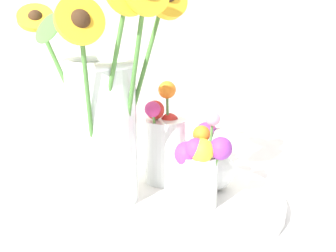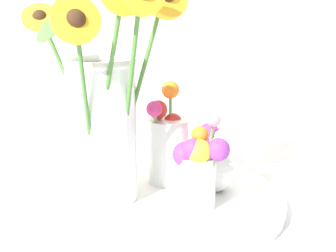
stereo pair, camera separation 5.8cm
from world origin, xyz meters
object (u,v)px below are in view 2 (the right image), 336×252
(serving_tray, at_px, (168,201))
(vase_small_back, at_px, (168,144))
(vase_small_center, at_px, (198,169))
(mason_jar_sunflowers, at_px, (104,113))
(vase_bulb_right, at_px, (215,159))

(serving_tray, xyz_separation_m, vase_small_back, (0.03, 0.06, 0.08))
(vase_small_center, bearing_deg, serving_tray, 105.75)
(mason_jar_sunflowers, distance_m, vase_small_back, 0.15)
(vase_bulb_right, bearing_deg, vase_small_center, -143.96)
(serving_tray, relative_size, vase_bulb_right, 2.71)
(mason_jar_sunflowers, relative_size, vase_small_back, 2.04)
(mason_jar_sunflowers, height_order, vase_small_back, mason_jar_sunflowers)
(serving_tray, height_order, vase_bulb_right, vase_bulb_right)
(vase_small_center, distance_m, vase_bulb_right, 0.08)
(mason_jar_sunflowers, height_order, vase_small_center, mason_jar_sunflowers)
(vase_bulb_right, height_order, vase_small_back, vase_small_back)
(mason_jar_sunflowers, bearing_deg, vase_small_center, -43.44)
(mason_jar_sunflowers, bearing_deg, vase_bulb_right, -18.29)
(mason_jar_sunflowers, distance_m, vase_small_center, 0.18)
(vase_small_center, height_order, vase_small_back, vase_small_back)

